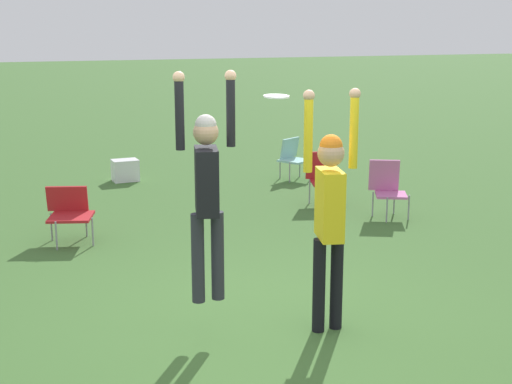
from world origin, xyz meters
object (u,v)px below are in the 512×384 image
Objects in this scene: person_jumping at (207,183)px; camping_chair_0 at (388,186)px; person_defending at (330,205)px; frisbee at (276,96)px; cooler_box at (125,170)px; camping_chair_2 at (70,211)px; camping_chair_3 at (293,156)px; camping_chair_1 at (324,175)px.

camping_chair_0 is (3.95, 3.02, -0.98)m from person_jumping.
frisbee is at bearing -85.50° from person_defending.
person_jumping reaches higher than cooler_box.
person_jumping is 3.81m from camping_chair_2.
camping_chair_2 is at bearing 0.66° from camping_chair_3.
cooler_box is at bearing 87.72° from frisbee.
cooler_box is at bearing 9.48° from person_jumping.
person_jumping is 5.48m from camping_chair_1.
camping_chair_3 is 3.18m from cooler_box.
camping_chair_3 is at bearing -81.85° from camping_chair_1.
camping_chair_3 is (0.41, 1.99, -0.03)m from camping_chair_1.
camping_chair_0 is at bearing 155.79° from person_defending.
person_defending is 2.63× the size of camping_chair_0.
camping_chair_0 is 1.82× the size of cooler_box.
frisbee is (-0.50, 0.11, 1.00)m from person_defending.
camping_chair_3 reaches higher than cooler_box.
camping_chair_1 is at bearing -152.84° from camping_chair_2.
cooler_box is (-0.20, 7.51, -1.03)m from person_defending.
camping_chair_1 is at bearing 49.94° from camping_chair_3.
camping_chair_3 is at bearing 62.61° from frisbee.
cooler_box is at bearing -47.96° from camping_chair_3.
frisbee reaches higher than camping_chair_3.
camping_chair_0 is at bearing -53.62° from cooler_box.
camping_chair_1 is 1.14× the size of camping_chair_2.
person_defending is at bearing 81.92° from camping_chair_1.
camping_chair_0 is (2.87, 3.34, -0.75)m from person_defending.
person_jumping is at bearing 159.87° from frisbee.
person_defending is 4.47m from camping_chair_0.
camping_chair_2 is at bearing 27.44° from person_jumping.
person_jumping reaches higher than camping_chair_1.
frisbee reaches higher than camping_chair_1.
frisbee is 0.48× the size of cooler_box.
person_defending is 7.06m from camping_chair_3.
frisbee is at bearing 128.39° from camping_chair_2.
camping_chair_2 is 1.56× the size of cooler_box.
cooler_box is (-2.99, 1.07, -0.24)m from camping_chair_3.
camping_chair_3 is at bearing -59.94° from camping_chair_0.
camping_chair_2 is (-4.15, -0.54, -0.05)m from camping_chair_1.
camping_chair_2 is (-1.78, 3.92, -0.80)m from person_defending.
camping_chair_3 is at bearing -131.28° from camping_chair_2.
camping_chair_0 is 1.02× the size of camping_chair_1.
person_jumping reaches higher than frisbee.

